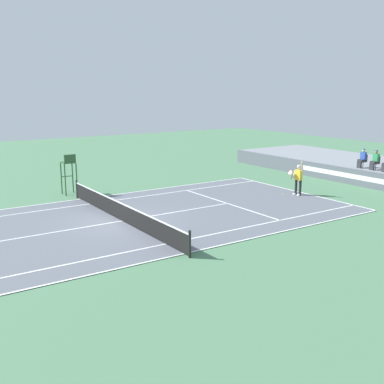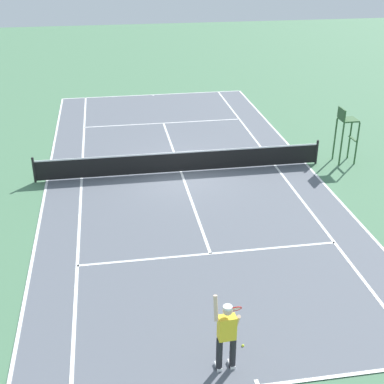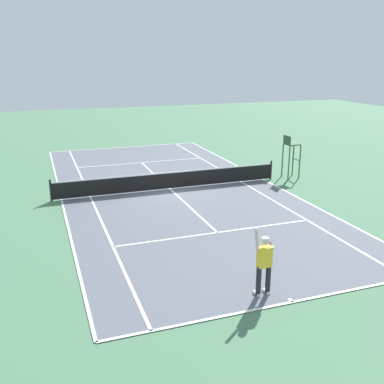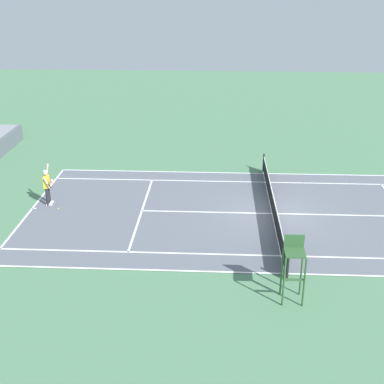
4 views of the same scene
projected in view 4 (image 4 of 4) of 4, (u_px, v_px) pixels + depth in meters
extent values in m
plane|color=#4C7A56|center=(272.00, 214.00, 25.22)|extent=(80.00, 80.00, 0.00)
cube|color=slate|center=(272.00, 214.00, 25.21)|extent=(10.98, 23.78, 0.02)
cube|color=white|center=(32.00, 208.00, 25.76)|extent=(10.98, 0.10, 0.01)
cube|color=white|center=(285.00, 274.00, 20.16)|extent=(0.10, 23.78, 0.01)
cube|color=white|center=(264.00, 173.00, 30.26)|extent=(0.10, 23.78, 0.01)
cube|color=white|center=(281.00, 256.00, 21.43)|extent=(0.10, 23.78, 0.01)
cube|color=white|center=(266.00, 182.00, 28.99)|extent=(0.10, 23.78, 0.01)
cube|color=white|center=(142.00, 211.00, 25.51)|extent=(8.22, 0.10, 0.01)
cube|color=white|center=(272.00, 213.00, 25.21)|extent=(0.10, 12.80, 0.01)
cube|color=white|center=(34.00, 208.00, 25.76)|extent=(0.10, 0.20, 0.01)
cylinder|color=black|center=(288.00, 268.00, 19.54)|extent=(0.10, 0.10, 1.07)
cylinder|color=black|center=(264.00, 163.00, 30.47)|extent=(0.10, 0.10, 1.07)
cube|color=black|center=(273.00, 205.00, 25.03)|extent=(11.78, 0.02, 0.84)
cube|color=white|center=(273.00, 197.00, 24.86)|extent=(11.78, 0.03, 0.06)
cylinder|color=#232328|center=(49.00, 194.00, 26.26)|extent=(0.15, 0.15, 0.92)
cylinder|color=#232328|center=(47.00, 197.00, 25.97)|extent=(0.15, 0.15, 0.92)
cube|color=white|center=(51.00, 202.00, 26.42)|extent=(0.14, 0.29, 0.10)
cube|color=white|center=(49.00, 204.00, 26.13)|extent=(0.14, 0.29, 0.10)
cube|color=yellow|center=(46.00, 182.00, 25.82)|extent=(0.41, 0.26, 0.60)
sphere|color=beige|center=(45.00, 173.00, 25.64)|extent=(0.22, 0.22, 0.22)
cylinder|color=white|center=(45.00, 171.00, 25.60)|extent=(0.21, 0.21, 0.06)
cylinder|color=beige|center=(47.00, 169.00, 25.84)|extent=(0.10, 0.22, 0.61)
cylinder|color=beige|center=(47.00, 183.00, 25.57)|extent=(0.11, 0.33, 0.56)
cylinder|color=black|center=(50.00, 186.00, 25.59)|extent=(0.05, 0.19, 0.25)
torus|color=red|center=(53.00, 181.00, 25.48)|extent=(0.32, 0.21, 0.26)
cylinder|color=silver|center=(53.00, 181.00, 25.48)|extent=(0.28, 0.18, 0.22)
sphere|color=#D1E533|center=(58.00, 208.00, 25.72)|extent=(0.07, 0.07, 0.07)
cylinder|color=#2D562D|center=(304.00, 283.00, 17.87)|extent=(0.07, 0.07, 1.90)
cylinder|color=#2D562D|center=(284.00, 282.00, 17.90)|extent=(0.07, 0.07, 1.90)
cylinder|color=#2D562D|center=(301.00, 272.00, 18.52)|extent=(0.07, 0.07, 1.90)
cylinder|color=#2D562D|center=(282.00, 272.00, 18.55)|extent=(0.07, 0.07, 1.90)
cube|color=#2D562D|center=(295.00, 253.00, 17.83)|extent=(0.70, 0.70, 0.06)
cube|color=#2D562D|center=(294.00, 241.00, 18.05)|extent=(0.06, 0.70, 0.48)
cube|color=#2D562D|center=(294.00, 280.00, 17.88)|extent=(0.10, 0.70, 0.04)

